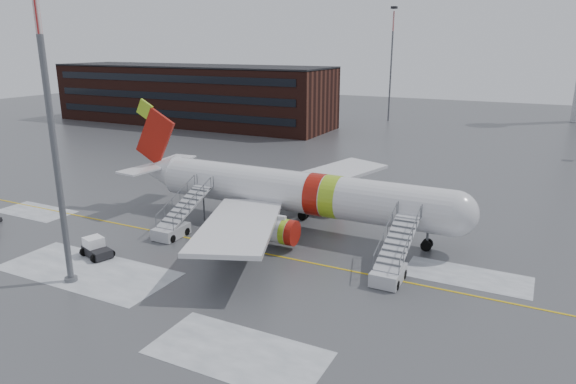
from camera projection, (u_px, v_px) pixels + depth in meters
The scene contains 8 objects.
ground at pixel (226, 241), 44.98m from camera, with size 260.00×260.00×0.00m, color #494C4F.
airliner at pixel (289, 191), 47.64m from camera, with size 35.03×32.97×11.18m.
airstair_fwd at pixel (392, 264), 37.60m from camera, with size 2.05×7.70×3.48m.
airstair_aft at pixel (176, 223), 46.16m from camera, with size 2.05×7.70×3.48m.
pushback_tug at pixel (96, 248), 41.53m from camera, with size 3.00×2.59×1.53m.
light_mast_near at pixel (51, 125), 34.18m from camera, with size 1.20×1.20×21.76m.
terminal_building at pixel (191, 94), 109.88m from camera, with size 62.00×16.11×12.30m.
light_mast_far_n at pixel (392, 57), 111.50m from camera, with size 1.20×1.20×24.25m.
Camera 1 is at (23.76, -35.08, 16.61)m, focal length 32.00 mm.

